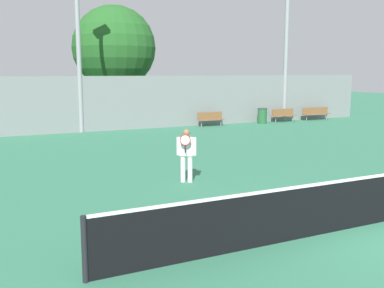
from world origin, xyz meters
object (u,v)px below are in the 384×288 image
(tennis_net, at_px, (360,202))
(tennis_player, at_px, (186,152))
(trash_bin, at_px, (262,116))
(bench_courtside_far, at_px, (211,118))
(tree_green_broad, at_px, (114,48))
(bench_courtside_near, at_px, (284,114))
(bench_adjacent_court, at_px, (316,112))
(light_pole_far_right, at_px, (78,28))
(light_pole_near_left, at_px, (287,27))

(tennis_net, height_order, tennis_player, tennis_player)
(trash_bin, bearing_deg, bench_courtside_far, 178.73)
(bench_courtside_far, bearing_deg, tree_green_broad, 122.92)
(bench_courtside_near, height_order, trash_bin, trash_bin)
(tennis_net, relative_size, bench_adjacent_court, 5.27)
(bench_adjacent_court, bearing_deg, light_pole_far_right, 177.30)
(bench_courtside_far, bearing_deg, trash_bin, -1.27)
(bench_adjacent_court, relative_size, trash_bin, 2.27)
(tree_green_broad, bearing_deg, trash_bin, -39.15)
(tennis_player, height_order, bench_courtside_near, tennis_player)
(tennis_player, bearing_deg, tree_green_broad, 112.59)
(bench_courtside_near, bearing_deg, bench_adjacent_court, 0.02)
(tennis_player, height_order, trash_bin, tennis_player)
(tennis_net, bearing_deg, tennis_player, 107.12)
(tennis_player, height_order, bench_adjacent_court, tennis_player)
(light_pole_near_left, bearing_deg, bench_courtside_far, -172.87)
(light_pole_far_right, bearing_deg, bench_courtside_far, -5.61)
(light_pole_near_left, height_order, light_pole_far_right, light_pole_near_left)
(bench_adjacent_court, bearing_deg, tennis_net, -129.21)
(bench_adjacent_court, bearing_deg, light_pole_near_left, 160.42)
(bench_adjacent_court, xyz_separation_m, trash_bin, (-4.38, -0.08, -0.04))
(light_pole_far_right, xyz_separation_m, tree_green_broad, (3.48, 5.32, -0.67))
(bench_adjacent_court, xyz_separation_m, tree_green_broad, (-11.91, 6.05, 4.22))
(tennis_net, bearing_deg, tree_green_broad, 85.78)
(tennis_player, xyz_separation_m, bench_courtside_far, (7.13, 11.65, -0.36))
(light_pole_near_left, distance_m, trash_bin, 6.07)
(trash_bin, bearing_deg, tennis_net, -119.05)
(light_pole_far_right, relative_size, tree_green_broad, 1.21)
(tennis_player, xyz_separation_m, bench_courtside_near, (12.45, 11.65, -0.36))
(light_pole_far_right, xyz_separation_m, trash_bin, (11.01, -0.81, -4.92))
(tennis_net, xyz_separation_m, tennis_player, (-1.54, 5.00, 0.34))
(bench_courtside_far, bearing_deg, bench_courtside_near, 0.00)
(trash_bin, bearing_deg, light_pole_near_left, 19.58)
(tennis_net, xyz_separation_m, trash_bin, (9.20, 16.57, -0.06))
(bench_courtside_near, bearing_deg, trash_bin, -177.31)
(bench_adjacent_court, height_order, trash_bin, trash_bin)
(light_pole_far_right, distance_m, tree_green_broad, 6.39)
(bench_adjacent_court, bearing_deg, tennis_player, -142.41)
(tennis_player, bearing_deg, tennis_net, -39.99)
(tennis_net, distance_m, bench_courtside_far, 17.56)
(bench_courtside_near, distance_m, bench_adjacent_court, 2.67)
(tennis_player, distance_m, bench_courtside_near, 17.05)
(bench_adjacent_court, distance_m, tree_green_broad, 14.01)
(bench_courtside_near, xyz_separation_m, bench_adjacent_court, (2.67, 0.00, 0.00))
(tennis_net, xyz_separation_m, bench_courtside_near, (10.91, 16.65, -0.02))
(bench_courtside_near, distance_m, bench_courtside_far, 5.32)
(trash_bin, bearing_deg, bench_adjacent_court, 1.06)
(tennis_player, xyz_separation_m, light_pole_near_left, (13.05, 12.39, 5.16))
(trash_bin, relative_size, tree_green_broad, 0.13)
(tennis_net, distance_m, light_pole_near_left, 21.56)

